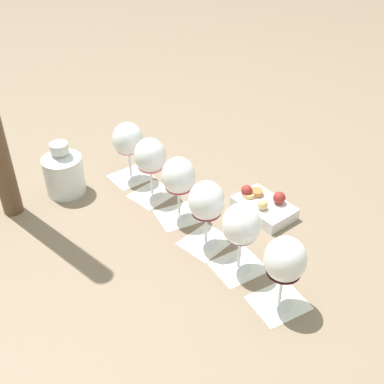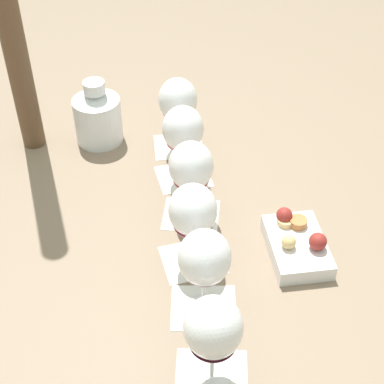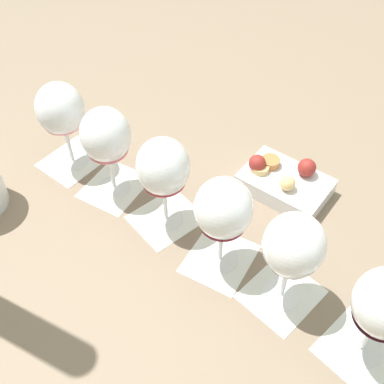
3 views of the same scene
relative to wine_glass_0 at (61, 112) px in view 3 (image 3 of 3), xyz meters
name	(u,v)px [view 3 (image 3 of 3)]	position (x,y,z in m)	size (l,w,h in m)	color
ground_plane	(192,238)	(0.26, 0.17, -0.13)	(8.00, 8.00, 0.00)	#7F6B56
tasting_card_0	(73,161)	(0.00, 0.00, -0.13)	(0.15, 0.15, 0.00)	white
tasting_card_1	(114,187)	(0.10, 0.06, -0.13)	(0.16, 0.16, 0.00)	white
tasting_card_2	(166,218)	(0.21, 0.14, -0.13)	(0.14, 0.15, 0.00)	white
tasting_card_3	(220,258)	(0.32, 0.20, -0.13)	(0.16, 0.16, 0.00)	white
tasting_card_4	(281,294)	(0.42, 0.27, -0.13)	(0.15, 0.15, 0.00)	white
tasting_card_5	(361,348)	(0.54, 0.34, -0.13)	(0.14, 0.15, 0.00)	white
wine_glass_0	(61,112)	(0.00, 0.00, 0.00)	(0.09, 0.09, 0.18)	white
wine_glass_1	(106,138)	(0.10, 0.06, 0.00)	(0.09, 0.09, 0.18)	white
wine_glass_2	(163,170)	(0.21, 0.14, 0.00)	(0.09, 0.09, 0.18)	white
wine_glass_3	(223,211)	(0.32, 0.20, 0.00)	(0.09, 0.09, 0.18)	white
wine_glass_4	(293,249)	(0.42, 0.27, 0.00)	(0.09, 0.09, 0.18)	white
snack_dish	(284,181)	(0.21, 0.37, -0.10)	(0.20, 0.18, 0.07)	silver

